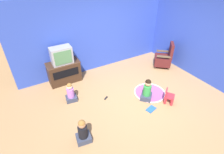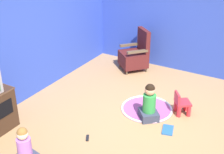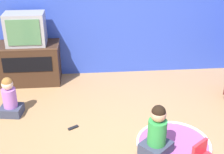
% 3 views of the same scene
% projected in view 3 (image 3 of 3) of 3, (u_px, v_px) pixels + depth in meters
% --- Properties ---
extents(ground_plane, '(30.00, 30.00, 0.00)m').
position_uv_depth(ground_plane, '(136.00, 148.00, 3.90)').
color(ground_plane, '#9E754C').
extents(wall_back, '(5.57, 0.12, 2.59)m').
position_uv_depth(wall_back, '(106.00, 3.00, 5.34)').
color(wall_back, '#2D47B2').
rests_on(wall_back, ground_plane).
extents(tv_cabinet, '(1.02, 0.51, 0.71)m').
position_uv_depth(tv_cabinet, '(30.00, 63.00, 5.35)').
color(tv_cabinet, '#382316').
rests_on(tv_cabinet, ground_plane).
extents(television, '(0.63, 0.38, 0.54)m').
position_uv_depth(television, '(25.00, 29.00, 5.05)').
color(television, '#939399').
rests_on(television, tv_cabinet).
extents(play_mat, '(0.95, 0.95, 0.04)m').
position_uv_depth(play_mat, '(174.00, 143.00, 3.97)').
color(play_mat, '#A54C8C').
rests_on(play_mat, ground_plane).
extents(child_watching_left, '(0.34, 0.31, 0.60)m').
position_uv_depth(child_watching_left, '(10.00, 99.00, 4.47)').
color(child_watching_left, '#33384C').
rests_on(child_watching_left, ground_plane).
extents(child_watching_center, '(0.46, 0.45, 0.67)m').
position_uv_depth(child_watching_center, '(157.00, 133.00, 3.68)').
color(child_watching_center, '#33384C').
rests_on(child_watching_center, ground_plane).
extents(remote_control, '(0.15, 0.11, 0.02)m').
position_uv_depth(remote_control, '(73.00, 128.00, 4.26)').
color(remote_control, black).
rests_on(remote_control, ground_plane).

